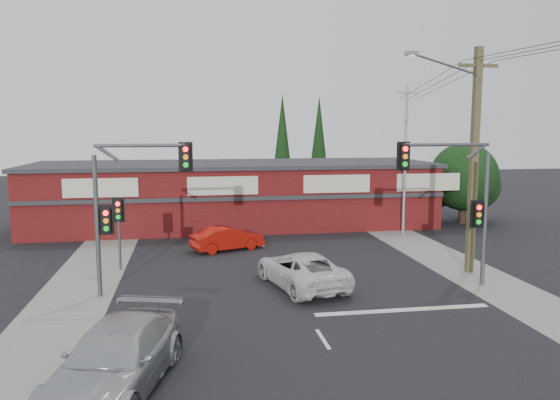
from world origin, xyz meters
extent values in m
plane|color=black|center=(0.00, 0.00, 0.00)|extent=(120.00, 120.00, 0.00)
cube|color=black|center=(0.00, 5.00, 0.01)|extent=(14.00, 70.00, 0.01)
cube|color=gray|center=(-8.50, 5.00, 0.01)|extent=(3.00, 70.00, 0.02)
cube|color=gray|center=(8.50, 5.00, 0.01)|extent=(3.00, 70.00, 0.02)
cube|color=silver|center=(3.50, -1.50, 0.01)|extent=(6.50, 0.35, 0.01)
imported|color=silver|center=(0.51, 2.02, 0.72)|extent=(3.53, 5.63, 1.45)
imported|color=#A8ACAE|center=(-5.88, -5.98, 0.81)|extent=(3.65, 5.97, 1.62)
imported|color=#A9130A|center=(-2.02, 9.32, 0.64)|extent=(4.13, 2.70, 1.29)
cube|color=silver|center=(0.00, -3.67, 0.01)|extent=(0.12, 1.60, 0.01)
cube|color=silver|center=(0.00, 1.11, 0.01)|extent=(0.12, 1.60, 0.01)
cube|color=silver|center=(0.00, 5.89, 0.01)|extent=(0.12, 1.60, 0.01)
cube|color=silver|center=(0.00, 10.66, 0.01)|extent=(0.12, 1.60, 0.01)
cube|color=silver|center=(0.00, 15.44, 0.01)|extent=(0.12, 1.60, 0.01)
cube|color=silver|center=(0.00, 20.22, 0.01)|extent=(0.12, 1.60, 0.01)
cube|color=silver|center=(0.00, 24.99, 0.01)|extent=(0.12, 1.60, 0.01)
cube|color=#4E0F10|center=(-1.00, 17.00, 2.00)|extent=(26.00, 8.00, 4.00)
cube|color=#2D2D30|center=(-1.00, 17.00, 4.10)|extent=(26.40, 8.40, 0.25)
cube|color=beige|center=(-9.00, 12.95, 3.10)|extent=(4.20, 0.12, 1.10)
cube|color=beige|center=(-2.00, 12.95, 3.10)|extent=(4.20, 0.12, 1.10)
cube|color=beige|center=(5.00, 12.95, 3.10)|extent=(4.20, 0.12, 1.10)
cube|color=beige|center=(11.00, 12.95, 3.10)|extent=(4.20, 0.12, 1.10)
cube|color=#2D2D30|center=(-1.00, 12.90, 2.30)|extent=(26.00, 0.15, 0.25)
cylinder|color=#2D2116|center=(14.50, 15.00, 0.90)|extent=(0.50, 0.50, 1.80)
sphere|color=black|center=(14.50, 15.00, 3.20)|extent=(4.60, 4.60, 4.60)
sphere|color=black|center=(16.00, 16.00, 2.50)|extent=(3.40, 3.40, 3.40)
sphere|color=black|center=(13.20, 16.40, 2.30)|extent=(2.80, 2.80, 2.80)
cylinder|color=#2D2116|center=(3.50, 24.00, 1.00)|extent=(0.24, 0.24, 2.00)
cone|color=black|center=(3.50, 24.00, 5.50)|extent=(1.80, 1.80, 7.50)
cylinder|color=#2D2116|center=(7.00, 26.00, 1.00)|extent=(0.24, 0.24, 2.00)
cone|color=black|center=(7.00, 26.00, 5.50)|extent=(1.80, 1.80, 7.50)
cylinder|color=#47494C|center=(-7.50, 2.00, 2.75)|extent=(0.18, 0.18, 5.50)
cylinder|color=#47494C|center=(-5.80, 2.00, 5.85)|extent=(3.40, 0.14, 0.14)
cylinder|color=#47494C|center=(-6.99, 2.00, 5.55)|extent=(0.82, 0.14, 0.63)
cube|color=black|center=(-4.10, 2.00, 5.40)|extent=(0.32, 0.22, 0.95)
cube|color=black|center=(-4.10, 2.07, 5.40)|extent=(0.55, 0.04, 1.15)
cylinder|color=#FF0C07|center=(-4.10, 1.87, 5.70)|extent=(0.20, 0.06, 0.20)
cylinder|color=orange|center=(-4.10, 1.87, 5.40)|extent=(0.20, 0.06, 0.20)
cylinder|color=#0CE526|center=(-4.10, 1.87, 5.10)|extent=(0.20, 0.06, 0.20)
cube|color=black|center=(-7.15, 2.00, 3.00)|extent=(0.32, 0.22, 0.95)
cube|color=black|center=(-7.15, 2.07, 3.00)|extent=(0.55, 0.04, 1.15)
cylinder|color=#FF0C07|center=(-7.15, 1.87, 3.30)|extent=(0.20, 0.06, 0.20)
cylinder|color=orange|center=(-7.15, 1.87, 3.00)|extent=(0.20, 0.06, 0.20)
cylinder|color=#0CE526|center=(-7.15, 1.87, 2.70)|extent=(0.20, 0.06, 0.20)
cylinder|color=#47494C|center=(8.00, 1.00, 2.75)|extent=(0.18, 0.18, 5.50)
cylinder|color=#47494C|center=(6.20, 1.00, 5.85)|extent=(3.60, 0.14, 0.14)
cylinder|color=#47494C|center=(7.46, 1.00, 5.55)|extent=(0.82, 0.14, 0.63)
cube|color=black|center=(4.40, 1.00, 5.40)|extent=(0.32, 0.22, 0.95)
cube|color=black|center=(4.40, 1.07, 5.40)|extent=(0.55, 0.04, 1.15)
cylinder|color=#FF0C07|center=(4.40, 0.87, 5.70)|extent=(0.20, 0.06, 0.20)
cylinder|color=orange|center=(4.40, 0.87, 5.40)|extent=(0.20, 0.06, 0.20)
cylinder|color=#0CE526|center=(4.40, 0.87, 5.10)|extent=(0.20, 0.06, 0.20)
cube|color=black|center=(7.65, 1.00, 3.00)|extent=(0.32, 0.22, 0.95)
cube|color=black|center=(7.65, 1.07, 3.00)|extent=(0.55, 0.04, 1.15)
cylinder|color=#FF0C07|center=(7.65, 0.87, 3.30)|extent=(0.20, 0.06, 0.20)
cylinder|color=orange|center=(7.65, 0.87, 3.00)|extent=(0.20, 0.06, 0.20)
cylinder|color=#0CE526|center=(7.65, 0.87, 2.70)|extent=(0.20, 0.06, 0.20)
cylinder|color=#47494C|center=(-7.20, 6.00, 1.50)|extent=(0.12, 0.12, 3.00)
cube|color=black|center=(-7.20, 6.00, 2.80)|extent=(0.32, 0.22, 0.95)
cube|color=black|center=(-7.20, 6.07, 2.80)|extent=(0.55, 0.04, 1.15)
cylinder|color=#FF0C07|center=(-7.20, 5.87, 3.10)|extent=(0.20, 0.06, 0.20)
cylinder|color=orange|center=(-7.20, 5.87, 2.80)|extent=(0.20, 0.06, 0.20)
cylinder|color=#0CE526|center=(-7.20, 5.87, 2.50)|extent=(0.20, 0.06, 0.20)
cube|color=brown|center=(8.50, 3.00, 5.00)|extent=(0.30, 0.30, 10.00)
cube|color=brown|center=(8.50, 3.00, 9.20)|extent=(1.80, 0.14, 0.14)
cylinder|color=#47494C|center=(6.90, 2.85, 9.20)|extent=(3.23, 0.39, 0.89)
cube|color=slate|center=(5.30, 2.70, 9.60)|extent=(0.55, 0.25, 0.18)
cylinder|color=silver|center=(5.30, 2.70, 9.50)|extent=(0.28, 0.28, 0.05)
cylinder|color=gray|center=(9.00, 12.00, 4.50)|extent=(0.16, 0.16, 9.00)
cube|color=gray|center=(9.00, 12.00, 8.60)|extent=(1.20, 0.10, 0.10)
cylinder|color=black|center=(8.15, 7.50, 8.80)|extent=(0.73, 9.01, 1.22)
cylinder|color=black|center=(8.75, 7.50, 8.80)|extent=(0.52, 9.00, 1.22)
cylinder|color=black|center=(9.34, 7.50, 8.80)|extent=(0.31, 9.00, 1.22)
camera|label=1|loc=(-4.00, -19.43, 6.51)|focal=35.00mm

